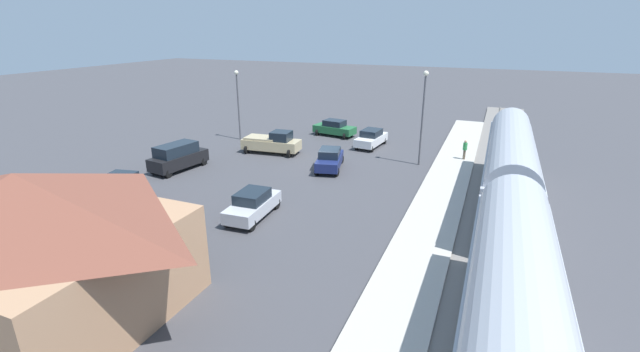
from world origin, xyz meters
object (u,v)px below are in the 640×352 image
at_px(sedan_silver, 253,204).
at_px(light_pole_lot_center, 238,96).
at_px(sedan_green, 334,128).
at_px(pedestrian_on_platform, 465,148).
at_px(sedan_white, 371,138).
at_px(light_pole_near_platform, 423,107).
at_px(pickup_tan, 272,142).
at_px(sedan_navy, 330,159).
at_px(suv_red, 112,195).
at_px(suv_black, 178,156).
at_px(passenger_train, 511,337).
at_px(station_building, 29,241).

relative_size(sedan_silver, light_pole_lot_center, 0.64).
bearing_deg(sedan_green, pedestrian_on_platform, 161.43).
height_order(sedan_white, light_pole_near_platform, light_pole_near_platform).
bearing_deg(sedan_white, light_pole_near_platform, 143.42).
height_order(pedestrian_on_platform, pickup_tan, pickup_tan).
bearing_deg(sedan_navy, sedan_green, -71.26).
distance_m(suv_red, light_pole_lot_center, 19.49).
bearing_deg(pickup_tan, suv_black, 56.71).
relative_size(pedestrian_on_platform, suv_black, 0.33).
xyz_separation_m(pedestrian_on_platform, sedan_silver, (11.11, 16.94, -0.40)).
relative_size(passenger_train, suv_black, 9.96).
bearing_deg(sedan_white, light_pole_lot_center, 10.26).
distance_m(passenger_train, suv_black, 29.34).
distance_m(passenger_train, light_pole_lot_center, 36.58).
height_order(pedestrian_on_platform, suv_black, suv_black).
distance_m(passenger_train, sedan_silver, 17.37).
height_order(station_building, pickup_tan, station_building).
relative_size(suv_black, light_pole_lot_center, 0.72).
xyz_separation_m(pedestrian_on_platform, suv_red, (19.85, 19.58, -0.13)).
relative_size(sedan_white, light_pole_near_platform, 0.59).
xyz_separation_m(pickup_tan, sedan_silver, (-5.76, 13.11, -0.15)).
bearing_deg(sedan_silver, sedan_green, -82.72).
relative_size(station_building, light_pole_near_platform, 1.50).
distance_m(suv_red, suv_black, 8.61).
xyz_separation_m(passenger_train, sedan_silver, (14.41, -9.51, -1.98)).
distance_m(sedan_silver, light_pole_lot_center, 20.28).
height_order(pickup_tan, sedan_silver, pickup_tan).
bearing_deg(sedan_silver, sedan_white, -96.56).
bearing_deg(passenger_train, pedestrian_on_platform, -82.90).
height_order(sedan_green, light_pole_lot_center, light_pole_lot_center).
bearing_deg(sedan_white, sedan_silver, 83.44).
xyz_separation_m(station_building, light_pole_lot_center, (7.80, -27.55, 1.42)).
xyz_separation_m(passenger_train, sedan_white, (12.24, -28.33, -1.98)).
bearing_deg(light_pole_near_platform, pickup_tan, 7.15).
distance_m(sedan_silver, suv_black, 12.05).
distance_m(pedestrian_on_platform, sedan_white, 9.15).
xyz_separation_m(passenger_train, suv_black, (24.99, -15.27, -1.71)).
xyz_separation_m(passenger_train, suv_red, (23.14, -6.86, -1.71)).
height_order(passenger_train, sedan_white, passenger_train).
bearing_deg(station_building, suv_red, -58.92).
xyz_separation_m(station_building, sedan_navy, (-4.52, -21.90, -2.23)).
height_order(station_building, sedan_white, station_building).
height_order(sedan_green, light_pole_near_platform, light_pole_near_platform).
height_order(sedan_white, suv_black, suv_black).
relative_size(sedan_navy, sedan_silver, 1.05).
bearing_deg(sedan_silver, suv_red, 16.84).
relative_size(pickup_tan, light_pole_near_platform, 0.70).
distance_m(pedestrian_on_platform, sedan_silver, 20.26).
relative_size(sedan_green, suv_red, 0.91).
height_order(sedan_navy, light_pole_near_platform, light_pole_near_platform).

